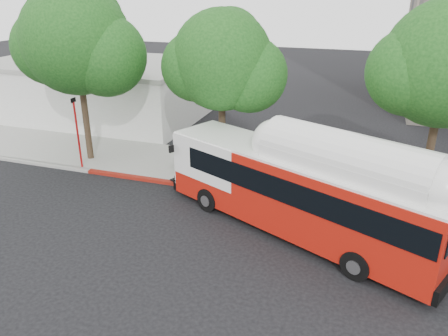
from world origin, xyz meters
name	(u,v)px	position (x,y,z in m)	size (l,w,h in m)	color
ground	(199,231)	(0.00, 0.00, 0.00)	(120.00, 120.00, 0.00)	black
sidewalk	(242,172)	(0.00, 6.50, 0.07)	(60.00, 5.00, 0.15)	gray
curb_strip	(228,191)	(0.00, 3.90, 0.07)	(60.00, 0.30, 0.15)	gray
red_curb_segment	(172,183)	(-3.00, 3.90, 0.08)	(10.00, 0.32, 0.16)	maroon
street_tree_left	(85,45)	(-8.53, 5.56, 6.60)	(6.67, 5.80, 9.74)	#2D2116
street_tree_mid	(230,65)	(-0.59, 6.06, 5.91)	(5.75, 5.00, 8.62)	#2D2116
low_commercial_bldg	(97,88)	(-14.00, 14.00, 2.15)	(16.20, 10.20, 4.25)	silver
transit_bus	(298,193)	(3.87, 1.23, 1.79)	(12.67, 7.44, 3.82)	#B2160C
signal_pole	(78,134)	(-8.65, 4.15, 2.08)	(0.12, 0.38, 4.06)	#AF1213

